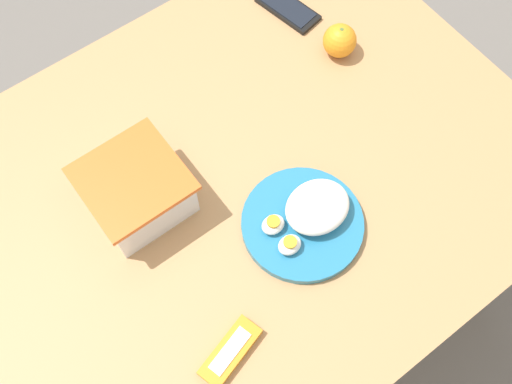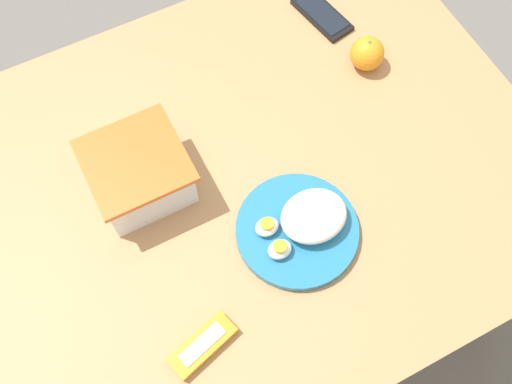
{
  "view_description": "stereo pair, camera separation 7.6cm",
  "coord_description": "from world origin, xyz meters",
  "px_view_note": "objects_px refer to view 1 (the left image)",
  "views": [
    {
      "loc": [
        -0.3,
        -0.42,
        1.72
      ],
      "look_at": [
        -0.02,
        -0.05,
        0.75
      ],
      "focal_mm": 42.0,
      "sensor_mm": 36.0,
      "label": 1
    },
    {
      "loc": [
        -0.23,
        -0.46,
        1.72
      ],
      "look_at": [
        -0.02,
        -0.05,
        0.75
      ],
      "focal_mm": 42.0,
      "sensor_mm": 36.0,
      "label": 2
    }
  ],
  "objects_px": {
    "rice_plate": "(307,218)",
    "cell_phone": "(288,9)",
    "orange_fruit": "(340,41)",
    "food_container": "(137,192)",
    "candy_bar": "(230,352)"
  },
  "relations": [
    {
      "from": "rice_plate",
      "to": "cell_phone",
      "type": "relative_size",
      "value": 1.47
    },
    {
      "from": "orange_fruit",
      "to": "rice_plate",
      "type": "height_order",
      "value": "orange_fruit"
    },
    {
      "from": "food_container",
      "to": "candy_bar",
      "type": "relative_size",
      "value": 1.37
    },
    {
      "from": "food_container",
      "to": "candy_bar",
      "type": "bearing_deg",
      "value": -94.88
    },
    {
      "from": "candy_bar",
      "to": "orange_fruit",
      "type": "bearing_deg",
      "value": 34.29
    },
    {
      "from": "orange_fruit",
      "to": "candy_bar",
      "type": "xyz_separation_m",
      "value": [
        -0.54,
        -0.37,
        -0.03
      ]
    },
    {
      "from": "food_container",
      "to": "cell_phone",
      "type": "relative_size",
      "value": 1.16
    },
    {
      "from": "orange_fruit",
      "to": "cell_phone",
      "type": "bearing_deg",
      "value": 95.76
    },
    {
      "from": "candy_bar",
      "to": "cell_phone",
      "type": "bearing_deg",
      "value": 44.63
    },
    {
      "from": "orange_fruit",
      "to": "cell_phone",
      "type": "xyz_separation_m",
      "value": [
        -0.02,
        0.15,
        -0.03
      ]
    },
    {
      "from": "food_container",
      "to": "rice_plate",
      "type": "distance_m",
      "value": 0.3
    },
    {
      "from": "food_container",
      "to": "rice_plate",
      "type": "height_order",
      "value": "food_container"
    },
    {
      "from": "rice_plate",
      "to": "candy_bar",
      "type": "bearing_deg",
      "value": -156.55
    },
    {
      "from": "rice_plate",
      "to": "candy_bar",
      "type": "relative_size",
      "value": 1.74
    },
    {
      "from": "cell_phone",
      "to": "orange_fruit",
      "type": "bearing_deg",
      "value": -84.24
    }
  ]
}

